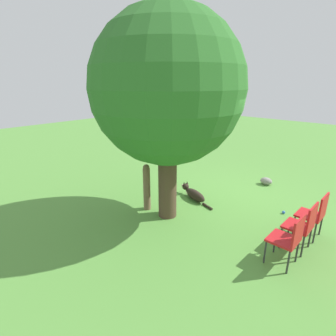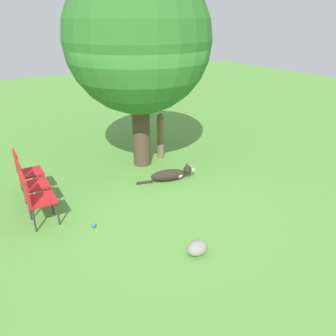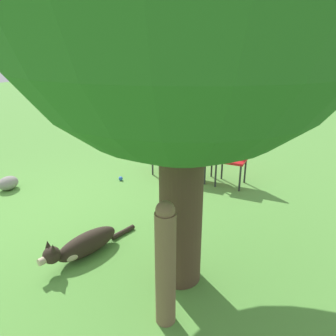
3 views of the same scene
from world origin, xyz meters
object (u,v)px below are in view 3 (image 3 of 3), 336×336
at_px(dog, 83,245).
at_px(red_chair_0, 169,144).
at_px(red_chair_2, 233,153).
at_px(tennis_ball, 121,178).
at_px(fence_post, 165,264).
at_px(red_chair_1, 200,148).

distance_m(dog, red_chair_0, 2.67).
distance_m(red_chair_0, red_chair_2, 1.13).
bearing_deg(tennis_ball, fence_post, 37.59).
distance_m(red_chair_1, tennis_ball, 1.39).
xyz_separation_m(dog, red_chair_0, (-2.64, -0.14, 0.38)).
relative_size(red_chair_1, red_chair_2, 1.00).
distance_m(red_chair_0, red_chair_1, 0.56).
xyz_separation_m(fence_post, red_chair_2, (-3.02, -0.15, -0.04)).
xyz_separation_m(red_chair_2, tennis_ball, (0.62, -1.70, -0.47)).
distance_m(fence_post, red_chair_2, 3.02).
distance_m(fence_post, red_chair_0, 3.35).
bearing_deg(red_chair_2, fence_post, 4.48).
bearing_deg(tennis_ball, red_chair_1, 120.11).
height_order(fence_post, tennis_ball, fence_post).
xyz_separation_m(dog, red_chair_1, (-2.60, 0.43, 0.38)).
relative_size(red_chair_1, tennis_ball, 12.89).
height_order(dog, red_chair_0, red_chair_0).
height_order(dog, tennis_ball, dog).
bearing_deg(red_chair_0, tennis_ball, -37.69).
height_order(red_chair_1, red_chair_2, same).
bearing_deg(dog, red_chair_0, -159.47).
xyz_separation_m(red_chair_0, red_chair_2, (0.08, 1.13, 0.00)).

